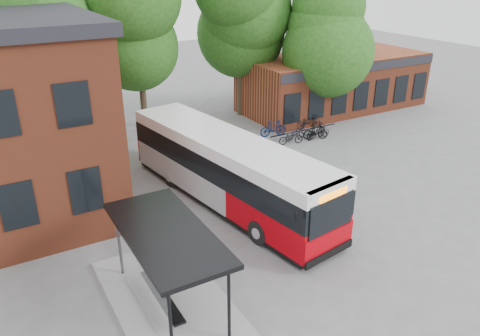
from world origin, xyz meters
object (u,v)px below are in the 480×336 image
bicycle_1 (273,128)px  bicycle_4 (319,132)px  bicycle_2 (296,133)px  bicycle_5 (316,132)px  bicycle_3 (316,131)px  bus_shelter (169,269)px  city_bus (227,171)px  bicycle_6 (309,122)px  bicycle_0 (291,138)px

bicycle_1 → bicycle_4: bearing=-116.9°
bicycle_2 → bicycle_5: (1.12, -0.56, 0.01)m
bicycle_1 → bicycle_3: bicycle_1 is taller
bicycle_1 → bicycle_4: (2.37, -1.76, -0.13)m
bus_shelter → bicycle_4: size_ratio=4.49×
bus_shelter → bicycle_5: size_ratio=4.38×
city_bus → bicycle_4: size_ratio=8.12×
bicycle_3 → bicycle_4: (0.28, 0.02, -0.12)m
bicycle_6 → bicycle_4: bearing=171.1°
bicycle_5 → bicycle_2: bearing=87.2°
bicycle_1 → bicycle_6: (2.90, 0.04, -0.06)m
bicycle_4 → city_bus: bearing=117.2°
bicycle_6 → bicycle_3: bearing=163.4°
bicycle_2 → bicycle_1: bearing=25.1°
bicycle_1 → bicycle_2: size_ratio=1.01×
bicycle_0 → bicycle_4: bicycle_0 is taller
bicycle_1 → bicycle_4: size_ratio=1.16×
bicycle_3 → bicycle_4: bicycle_3 is taller
bus_shelter → city_bus: 7.45m
bicycle_3 → bicycle_0: bearing=76.1°
city_bus → bicycle_2: city_bus is taller
city_bus → bicycle_5: bearing=18.7°
bicycle_2 → bicycle_3: size_ratio=1.02×
bicycle_1 → bus_shelter: bearing=144.5°
bicycle_1 → bicycle_6: 2.91m
bicycle_0 → bicycle_4: size_ratio=1.02×
bus_shelter → bicycle_5: bearing=35.7°
bicycle_1 → bicycle_2: bearing=-134.7°
bicycle_1 → bicycle_4: 2.95m
bus_shelter → bicycle_2: size_ratio=3.90×
bicycle_5 → city_bus: bearing=141.4°
bicycle_2 → bicycle_6: bearing=-67.8°
bicycle_4 → bicycle_5: bearing=98.6°
city_bus → bicycle_5: (8.89, 4.60, -1.13)m
city_bus → bicycle_5: 10.08m
bicycle_2 → bicycle_5: 1.25m
bicycle_0 → bicycle_5: size_ratio=1.00×
bicycle_3 → bicycle_5: bicycle_3 is taller
bicycle_4 → bicycle_5: size_ratio=0.98×
bicycle_3 → bicycle_1: bearing=37.2°
bus_shelter → bicycle_4: (14.33, 10.10, -1.04)m
bicycle_0 → bicycle_5: bicycle_5 is taller
bus_shelter → bicycle_4: bus_shelter is taller
bicycle_2 → bicycle_4: bearing=-119.6°
bicycle_5 → bicycle_6: bearing=-1.7°
bicycle_4 → bicycle_5: bicycle_5 is taller
city_bus → bicycle_3: bearing=18.7°
bicycle_1 → bicycle_4: bicycle_1 is taller
bicycle_3 → bicycle_4: 0.31m
bicycle_6 → bus_shelter: bearing=136.4°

